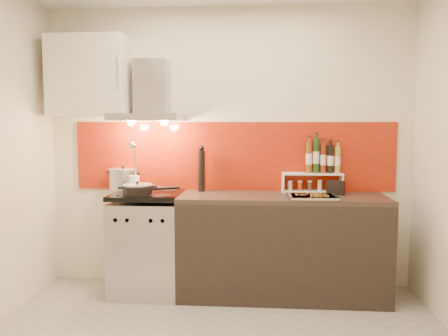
# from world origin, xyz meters

# --- Properties ---
(back_wall) EXTENTS (3.40, 0.02, 2.60)m
(back_wall) POSITION_xyz_m (0.00, 1.40, 1.30)
(back_wall) COLOR silver
(back_wall) RESTS_ON ground
(backsplash) EXTENTS (3.00, 0.02, 0.64)m
(backsplash) POSITION_xyz_m (0.05, 1.39, 1.22)
(backsplash) COLOR maroon
(backsplash) RESTS_ON back_wall
(range_stove) EXTENTS (0.60, 0.60, 0.91)m
(range_stove) POSITION_xyz_m (-0.70, 1.10, 0.44)
(range_stove) COLOR #B7B7BA
(range_stove) RESTS_ON ground
(counter) EXTENTS (1.80, 0.60, 0.90)m
(counter) POSITION_xyz_m (0.50, 1.10, 0.45)
(counter) COLOR black
(counter) RESTS_ON ground
(range_hood) EXTENTS (0.62, 0.50, 0.61)m
(range_hood) POSITION_xyz_m (-0.70, 1.24, 1.74)
(range_hood) COLOR #B7B7BA
(range_hood) RESTS_ON back_wall
(upper_cabinet) EXTENTS (0.70, 0.35, 0.72)m
(upper_cabinet) POSITION_xyz_m (-1.25, 1.22, 1.95)
(upper_cabinet) COLOR silver
(upper_cabinet) RESTS_ON back_wall
(stock_pot) EXTENTS (0.27, 0.27, 0.23)m
(stock_pot) POSITION_xyz_m (-0.98, 1.29, 1.01)
(stock_pot) COLOR #B7B7BA
(stock_pot) RESTS_ON range_stove
(saute_pan) EXTENTS (0.47, 0.28, 0.12)m
(saute_pan) POSITION_xyz_m (-0.75, 0.98, 0.96)
(saute_pan) COLOR black
(saute_pan) RESTS_ON range_stove
(utensil_jar) EXTENTS (0.10, 0.15, 0.46)m
(utensil_jar) POSITION_xyz_m (-0.82, 1.09, 1.04)
(utensil_jar) COLOR silver
(utensil_jar) RESTS_ON range_stove
(pepper_mill) EXTENTS (0.07, 0.07, 0.43)m
(pepper_mill) POSITION_xyz_m (-0.23, 1.28, 1.11)
(pepper_mill) COLOR black
(pepper_mill) RESTS_ON counter
(step_shelf) EXTENTS (0.55, 0.15, 0.49)m
(step_shelf) POSITION_xyz_m (0.82, 1.31, 1.10)
(step_shelf) COLOR white
(step_shelf) RESTS_ON counter
(caddy_box) EXTENTS (0.16, 0.11, 0.13)m
(caddy_box) POSITION_xyz_m (0.97, 1.17, 0.96)
(caddy_box) COLOR black
(caddy_box) RESTS_ON counter
(baking_tray) EXTENTS (0.42, 0.33, 0.03)m
(baking_tray) POSITION_xyz_m (0.75, 0.96, 0.92)
(baking_tray) COLOR silver
(baking_tray) RESTS_ON counter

